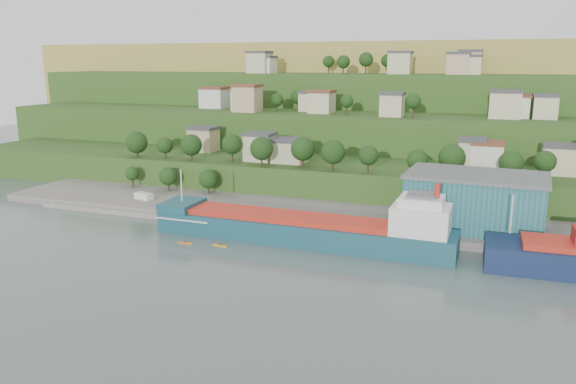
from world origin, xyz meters
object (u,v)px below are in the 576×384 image
at_px(cargo_ship_near, 310,231).
at_px(warehouse, 475,200).
at_px(caravan, 144,197).
at_px(kayak_orange, 185,242).

height_order(cargo_ship_near, warehouse, cargo_ship_near).
distance_m(caravan, kayak_orange, 37.70).
xyz_separation_m(cargo_ship_near, kayak_orange, (-26.13, -10.21, -2.56)).
bearing_deg(cargo_ship_near, warehouse, 28.95).
height_order(caravan, kayak_orange, caravan).
distance_m(warehouse, kayak_orange, 67.19).
relative_size(cargo_ship_near, warehouse, 2.14).
bearing_deg(cargo_ship_near, kayak_orange, -157.90).
bearing_deg(warehouse, caravan, -174.22).
height_order(cargo_ship_near, kayak_orange, cargo_ship_near).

